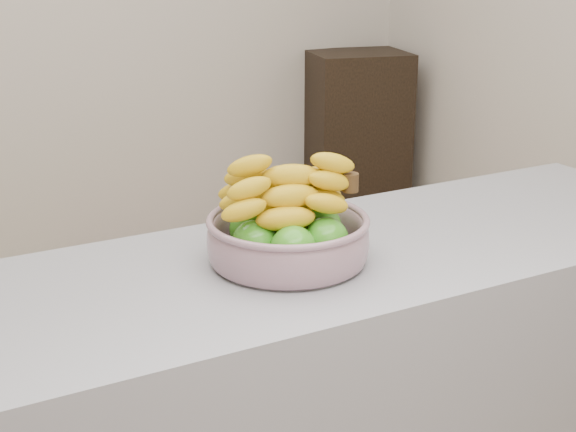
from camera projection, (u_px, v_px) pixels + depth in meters
name	position (u px, v px, depth m)	size (l,w,h in m)	color
cabinet	(357.00, 136.00, 4.56)	(0.52, 0.42, 0.94)	black
fruit_bowl	(288.00, 232.00, 1.65)	(0.34, 0.34, 0.21)	#9AA2B9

